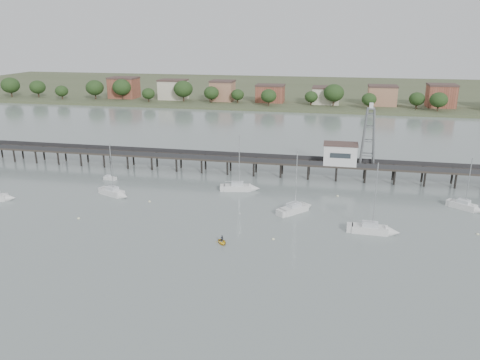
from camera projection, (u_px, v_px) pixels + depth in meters
The scene contains 14 objects.
ground_plane at pixel (160, 292), 67.14m from camera, with size 500.00×500.00×0.00m, color slate.
pier at pixel (242, 160), 122.00m from camera, with size 150.00×5.00×5.50m.
pier_building at pixel (340, 154), 116.34m from camera, with size 8.40×5.40×5.30m.
lattice_tower at pixel (369, 137), 113.75m from camera, with size 3.20×3.20×15.50m.
sailboat_c at pixel (298, 208), 97.27m from camera, with size 7.40×7.88×13.83m.
sailboat_e at pixel (468, 207), 97.78m from camera, with size 6.87×5.75×11.69m.
sailboat_b at pixel (116, 193), 106.02m from camera, with size 8.11×5.15×12.99m.
sailboat_d at pixel (378, 230), 86.45m from camera, with size 8.78×2.85×14.32m.
sailboat_f at pixel (243, 188), 109.86m from camera, with size 8.80×4.07×13.98m.
white_tender at pixel (110, 178), 117.83m from camera, with size 3.49×2.06×1.27m.
yellow_dinghy at pixel (222, 243), 82.58m from camera, with size 1.88×0.55×2.64m, color gold.
dinghy_occupant at pixel (222, 243), 82.58m from camera, with size 0.47×1.28×0.31m, color black.
mooring_buoys at pixel (260, 216), 94.43m from camera, with size 76.69×26.46×0.39m.
far_shore at pixel (299, 90), 290.42m from camera, with size 500.00×170.00×10.40m.
Camera 1 is at (23.20, -55.57, 35.70)m, focal length 35.00 mm.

